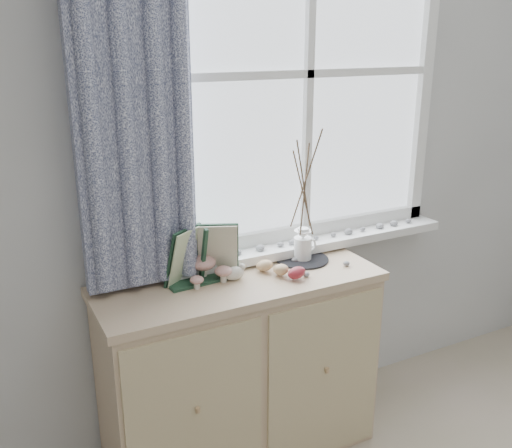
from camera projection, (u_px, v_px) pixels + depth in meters
name	position (u px, v px, depth m)	size (l,w,h in m)	color
sideboard	(241.00, 369.00, 2.48)	(1.20, 0.45, 0.85)	tan
botanical_book	(205.00, 255.00, 2.28)	(0.36, 0.13, 0.25)	#1C3B28
toadstool_cluster	(207.00, 267.00, 2.33)	(0.19, 0.16, 0.10)	silver
wooden_eggs	(281.00, 269.00, 2.38)	(0.14, 0.18, 0.08)	tan
songbird_figurine	(234.00, 273.00, 2.34)	(0.12, 0.06, 0.06)	silver
crocheted_doily	(302.00, 259.00, 2.56)	(0.24, 0.24, 0.01)	black
twig_pitcher	(304.00, 184.00, 2.45)	(0.26, 0.26, 0.61)	white
sideboard_pebbles	(303.00, 265.00, 2.48)	(0.33, 0.23, 0.02)	#969699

